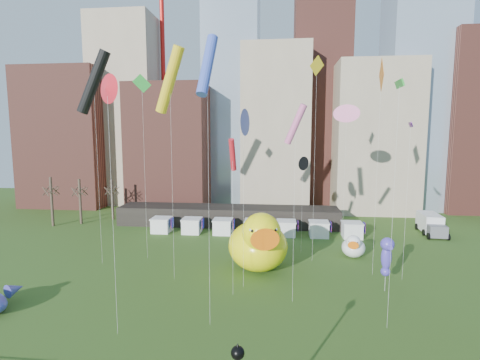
# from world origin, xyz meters

# --- Properties ---
(skyline) EXTENTS (101.00, 23.00, 68.00)m
(skyline) POSITION_xyz_m (2.25, 61.06, 21.44)
(skyline) COLOR brown
(skyline) RESTS_ON ground
(pavilion) EXTENTS (38.00, 6.00, 3.20)m
(pavilion) POSITION_xyz_m (-4.00, 42.00, 1.60)
(pavilion) COLOR black
(pavilion) RESTS_ON ground
(vendor_tents) EXTENTS (33.24, 2.80, 2.40)m
(vendor_tents) POSITION_xyz_m (1.02, 36.00, 1.11)
(vendor_tents) COLOR white
(vendor_tents) RESTS_ON ground
(bare_trees) EXTENTS (8.44, 6.44, 8.50)m
(bare_trees) POSITION_xyz_m (-30.17, 40.54, 4.01)
(bare_trees) COLOR #382B21
(bare_trees) RESTS_ON ground
(big_duck) EXTENTS (8.32, 10.04, 7.22)m
(big_duck) POSITION_xyz_m (2.49, 20.74, 3.31)
(big_duck) COLOR #FFF50D
(big_duck) RESTS_ON ground
(small_duck) EXTENTS (3.64, 4.34, 3.11)m
(small_duck) POSITION_xyz_m (14.32, 26.64, 1.43)
(small_duck) COLOR white
(small_duck) RESTS_ON ground
(seahorse_green) EXTENTS (1.69, 1.89, 5.51)m
(seahorse_green) POSITION_xyz_m (3.90, 23.13, 3.90)
(seahorse_green) COLOR silver
(seahorse_green) RESTS_ON ground
(seahorse_purple) EXTENTS (1.32, 1.67, 5.54)m
(seahorse_purple) POSITION_xyz_m (15.40, 16.51, 3.91)
(seahorse_purple) COLOR silver
(seahorse_purple) RESTS_ON ground
(box_truck) EXTENTS (3.39, 7.47, 3.10)m
(box_truck) POSITION_xyz_m (28.90, 39.60, 1.59)
(box_truck) COLOR white
(box_truck) RESTS_ON ground
(kite_0) EXTENTS (1.76, 1.65, 19.92)m
(kite_0) POSITION_xyz_m (-7.78, 6.19, 18.81)
(kite_0) COLOR silver
(kite_0) RESTS_ON ground
(kite_1) EXTENTS (2.15, 1.55, 18.28)m
(kite_1) POSITION_xyz_m (6.09, 13.26, 16.46)
(kite_1) COLOR silver
(kite_1) RESTS_ON ground
(kite_2) EXTENTS (1.16, 1.64, 12.84)m
(kite_2) POSITION_xyz_m (7.79, 27.76, 11.91)
(kite_2) COLOR silver
(kite_2) RESTS_ON ground
(kite_3) EXTENTS (0.40, 1.84, 19.61)m
(kite_3) POSITION_xyz_m (13.53, 9.33, 18.95)
(kite_3) COLOR silver
(kite_3) RESTS_ON ground
(kite_4) EXTENTS (1.81, 1.61, 24.83)m
(kite_4) POSITION_xyz_m (8.97, 24.75, 22.84)
(kite_4) COLOR silver
(kite_4) RESTS_ON ground
(kite_5) EXTENTS (1.51, 3.02, 23.25)m
(kite_5) POSITION_xyz_m (-0.84, 8.42, 20.76)
(kite_5) COLOR silver
(kite_5) RESTS_ON ground
(kite_6) EXTENTS (0.50, 3.59, 23.66)m
(kite_6) POSITION_xyz_m (15.29, 20.95, 21.54)
(kite_6) COLOR silver
(kite_6) RESTS_ON ground
(kite_7) EXTENTS (0.66, 1.75, 16.89)m
(kite_7) POSITION_xyz_m (18.11, 19.74, 16.31)
(kite_7) COLOR silver
(kite_7) RESTS_ON ground
(kite_8) EXTENTS (0.62, 1.85, 15.26)m
(kite_8) POSITION_xyz_m (0.35, 14.26, 13.67)
(kite_8) COLOR silver
(kite_8) RESTS_ON ground
(kite_9) EXTENTS (2.31, 1.09, 19.60)m
(kite_9) POSITION_xyz_m (13.57, 30.36, 18.39)
(kite_9) COLOR silver
(kite_9) RESTS_ON ground
(kite_10) EXTENTS (4.38, 1.37, 25.34)m
(kite_10) POSITION_xyz_m (-16.67, 21.28, 21.63)
(kite_10) COLOR silver
(kite_10) RESTS_ON ground
(kite_11) EXTENTS (2.04, 0.96, 22.86)m
(kite_11) POSITION_xyz_m (-11.81, 23.60, 20.98)
(kite_11) COLOR silver
(kite_11) RESTS_ON ground
(kite_12) EXTENTS (4.00, 2.97, 24.49)m
(kite_12) POSITION_xyz_m (-6.48, 17.40, 21.11)
(kite_12) COLOR silver
(kite_12) RESTS_ON ground
(kite_13) EXTENTS (0.70, 2.65, 18.09)m
(kite_13) POSITION_xyz_m (1.19, 16.09, 16.76)
(kite_13) COLOR silver
(kite_13) RESTS_ON ground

